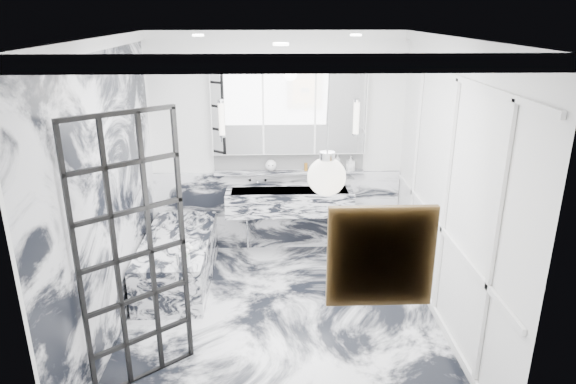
{
  "coord_description": "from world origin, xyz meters",
  "views": [
    {
      "loc": [
        -0.09,
        -4.53,
        3.01
      ],
      "look_at": [
        0.09,
        0.5,
        1.23
      ],
      "focal_mm": 32.0,
      "sensor_mm": 36.0,
      "label": 1
    }
  ],
  "objects_px": {
    "bathtub": "(178,259)",
    "trough_sink": "(289,202)",
    "crittall_door": "(134,256)",
    "mirror_cabinet": "(289,114)"
  },
  "relations": [
    {
      "from": "mirror_cabinet",
      "to": "bathtub",
      "type": "bearing_deg",
      "value": -147.94
    },
    {
      "from": "crittall_door",
      "to": "mirror_cabinet",
      "type": "bearing_deg",
      "value": 23.99
    },
    {
      "from": "trough_sink",
      "to": "bathtub",
      "type": "bearing_deg",
      "value": -153.52
    },
    {
      "from": "crittall_door",
      "to": "mirror_cabinet",
      "type": "height_order",
      "value": "mirror_cabinet"
    },
    {
      "from": "crittall_door",
      "to": "bathtub",
      "type": "distance_m",
      "value": 1.89
    },
    {
      "from": "mirror_cabinet",
      "to": "bathtub",
      "type": "height_order",
      "value": "mirror_cabinet"
    },
    {
      "from": "bathtub",
      "to": "trough_sink",
      "type": "bearing_deg",
      "value": 26.48
    },
    {
      "from": "crittall_door",
      "to": "mirror_cabinet",
      "type": "xyz_separation_m",
      "value": [
        1.34,
        2.51,
        0.67
      ]
    },
    {
      "from": "trough_sink",
      "to": "bathtub",
      "type": "distance_m",
      "value": 1.55
    },
    {
      "from": "bathtub",
      "to": "crittall_door",
      "type": "bearing_deg",
      "value": -90.6
    }
  ]
}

